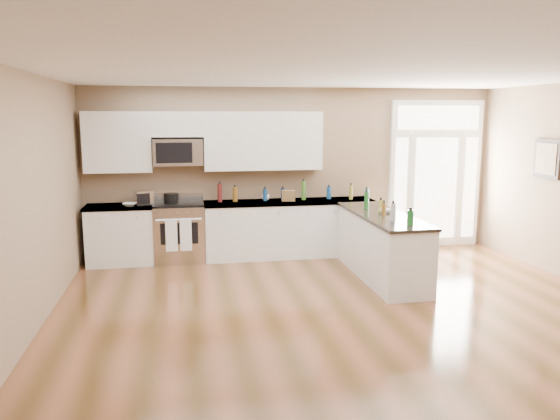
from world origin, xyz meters
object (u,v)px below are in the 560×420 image
at_px(kitchen_range, 179,232).
at_px(toaster_oven, 144,198).
at_px(peninsula_cabinet, 381,248).
at_px(stockpot, 171,198).

relative_size(kitchen_range, toaster_oven, 4.06).
bearing_deg(toaster_oven, peninsula_cabinet, -42.77).
height_order(peninsula_cabinet, stockpot, stockpot).
xyz_separation_m(stockpot, toaster_oven, (-0.42, -0.04, 0.02)).
xyz_separation_m(peninsula_cabinet, toaster_oven, (-3.43, 1.42, 0.62)).
bearing_deg(peninsula_cabinet, toaster_oven, 157.49).
bearing_deg(stockpot, peninsula_cabinet, -25.93).
xyz_separation_m(kitchen_range, toaster_oven, (-0.54, -0.03, 0.57)).
relative_size(peninsula_cabinet, kitchen_range, 2.15).
bearing_deg(peninsula_cabinet, stockpot, 154.07).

